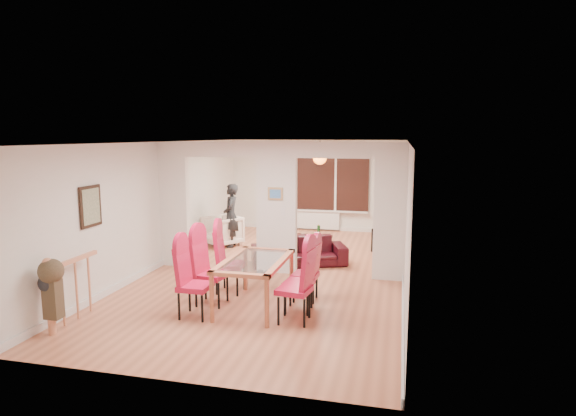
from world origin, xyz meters
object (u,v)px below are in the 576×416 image
(dining_table, at_px, (255,283))
(bowl, at_px, (303,235))
(dining_chair_rc, at_px, (305,271))
(bottle, at_px, (319,230))
(dining_chair_la, at_px, (195,281))
(dining_chair_rb, at_px, (299,278))
(dining_chair_ra, at_px, (294,284))
(dining_chair_lc, at_px, (230,261))
(dining_chair_lb, at_px, (211,269))
(sofa, at_px, (299,251))
(armchair, at_px, (222,231))
(television, at_px, (376,236))
(person, at_px, (231,215))
(coffee_table, at_px, (312,240))

(dining_table, xyz_separation_m, bowl, (-0.13, 4.47, -0.14))
(dining_chair_rc, height_order, bottle, dining_chair_rc)
(dining_chair_la, height_order, dining_chair_rb, dining_chair_la)
(dining_chair_ra, bearing_deg, bottle, 103.85)
(dining_chair_lc, height_order, dining_chair_rb, dining_chair_lc)
(dining_chair_lb, relative_size, bottle, 4.06)
(sofa, bearing_deg, dining_chair_lc, -131.92)
(dining_chair_la, xyz_separation_m, dining_chair_rc, (1.47, 1.11, -0.06))
(sofa, bearing_deg, bowl, 77.57)
(dining_chair_ra, xyz_separation_m, bowl, (-0.88, 4.94, -0.32))
(sofa, bearing_deg, dining_chair_rc, -96.37)
(dining_table, distance_m, bottle, 4.56)
(dining_table, height_order, sofa, dining_table)
(dining_chair_rb, bearing_deg, dining_table, -176.89)
(dining_chair_rb, bearing_deg, dining_chair_rc, 95.26)
(dining_chair_ra, distance_m, armchair, 5.28)
(dining_chair_lb, distance_m, bowl, 4.57)
(dining_chair_lc, xyz_separation_m, television, (2.31, 4.02, -0.29))
(person, height_order, bowl, person)
(bowl, bearing_deg, television, 4.53)
(dining_table, relative_size, bottle, 5.81)
(dining_table, distance_m, armchair, 4.49)
(television, bearing_deg, dining_chair_la, 175.26)
(dining_chair_lb, height_order, armchair, dining_chair_lb)
(dining_table, bearing_deg, sofa, 86.79)
(television, bearing_deg, dining_chair_rb, -171.51)
(dining_chair_lc, xyz_separation_m, person, (-1.19, 3.31, 0.21))
(dining_chair_rb, xyz_separation_m, dining_chair_rc, (0.00, 0.52, -0.03))
(dining_table, xyz_separation_m, dining_chair_rc, (0.72, 0.49, 0.12))
(dining_chair_lc, bearing_deg, dining_chair_lb, -105.11)
(dining_chair_lb, distance_m, sofa, 2.85)
(dining_chair_lc, relative_size, dining_chair_rb, 1.07)
(dining_table, bearing_deg, dining_chair_lb, -176.35)
(sofa, bearing_deg, coffee_table, 71.01)
(dining_chair_ra, xyz_separation_m, coffee_table, (-0.67, 5.01, -0.46))
(dining_chair_lb, bearing_deg, dining_chair_ra, -7.60)
(dining_chair_ra, bearing_deg, armchair, 130.76)
(person, distance_m, coffee_table, 2.11)
(armchair, bearing_deg, dining_chair_ra, -22.01)
(armchair, distance_m, coffee_table, 2.25)
(dining_table, height_order, dining_chair_lc, dining_chair_lc)
(dining_chair_ra, bearing_deg, dining_chair_rb, 101.71)
(dining_chair_lb, xyz_separation_m, bowl, (0.59, 4.52, -0.33))
(dining_chair_lb, xyz_separation_m, dining_chair_rc, (1.45, 0.53, -0.08))
(dining_chair_rb, xyz_separation_m, coffee_table, (-0.65, 4.57, -0.42))
(dining_chair_lb, distance_m, coffee_table, 4.68)
(person, bearing_deg, television, 87.98)
(dining_chair_rc, bearing_deg, dining_chair_rb, -86.62)
(dining_chair_lb, relative_size, bowl, 5.94)
(dining_chair_ra, relative_size, dining_chair_rc, 1.14)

